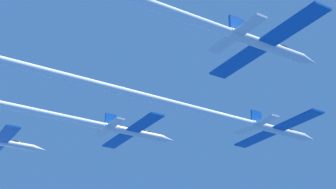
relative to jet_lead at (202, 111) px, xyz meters
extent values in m
cylinder|color=silver|center=(0.00, 14.51, -0.03)|extent=(1.19, 10.78, 1.19)
cone|color=silver|center=(0.00, 21.09, -0.03)|extent=(1.16, 2.37, 1.16)
ellipsoid|color=black|center=(0.00, 16.89, 0.48)|extent=(0.83, 2.16, 0.59)
cube|color=#0F51B2|center=(-4.69, 13.97, -0.03)|extent=(8.20, 2.37, 0.26)
cube|color=#0F51B2|center=(4.69, 13.97, -0.03)|extent=(8.20, 2.37, 0.26)
cube|color=#0F51B2|center=(0.00, 10.20, 1.43)|extent=(0.31, 1.94, 1.73)
cube|color=silver|center=(-2.44, 9.98, -0.03)|extent=(3.69, 1.42, 0.26)
cube|color=silver|center=(2.44, 9.98, -0.03)|extent=(3.69, 1.42, 0.26)
cylinder|color=white|center=(0.00, -10.71, -0.03)|extent=(1.07, 39.66, 1.07)
cylinder|color=silver|center=(-15.71, -2.55, 1.38)|extent=(1.19, 10.78, 1.19)
cone|color=silver|center=(-15.71, 4.03, 1.38)|extent=(1.16, 2.37, 1.16)
ellipsoid|color=black|center=(-15.71, -0.18, 1.89)|extent=(0.83, 2.16, 0.59)
cube|color=#0F51B2|center=(-20.40, -3.09, 1.38)|extent=(8.20, 2.37, 0.26)
cube|color=#0F51B2|center=(-11.02, -3.09, 1.38)|extent=(8.20, 2.37, 0.26)
cube|color=#0F51B2|center=(-15.71, -6.86, 2.84)|extent=(0.31, 1.94, 1.73)
cube|color=silver|center=(-18.15, -7.08, 1.38)|extent=(3.69, 1.42, 0.26)
cube|color=silver|center=(-13.27, -7.08, 1.38)|extent=(3.69, 1.42, 0.26)
cylinder|color=silver|center=(16.89, -2.76, 1.14)|extent=(1.19, 10.78, 1.19)
cone|color=silver|center=(16.89, 3.82, 1.14)|extent=(1.16, 2.37, 1.16)
ellipsoid|color=black|center=(16.89, -0.39, 1.64)|extent=(0.83, 2.16, 0.59)
cube|color=#0F51B2|center=(12.20, -3.30, 1.14)|extent=(8.20, 2.37, 0.26)
cube|color=#0F51B2|center=(21.58, -3.30, 1.14)|extent=(8.20, 2.37, 0.26)
cube|color=#0F51B2|center=(16.89, -7.07, 2.60)|extent=(0.31, 1.94, 1.73)
cube|color=silver|center=(14.45, -7.29, 1.14)|extent=(3.69, 1.42, 0.26)
cube|color=silver|center=(19.32, -7.29, 1.14)|extent=(3.69, 1.42, 0.26)
cylinder|color=silver|center=(-32.26, -19.60, 1.45)|extent=(1.19, 10.78, 1.19)
cone|color=silver|center=(-32.26, -13.02, 1.45)|extent=(1.16, 2.37, 1.16)
ellipsoid|color=black|center=(-32.26, -17.23, 1.95)|extent=(0.83, 2.16, 0.59)
cube|color=#0F51B2|center=(-27.57, -20.14, 1.45)|extent=(8.20, 2.37, 0.26)
camera|label=1|loc=(51.62, -37.19, -27.45)|focal=52.36mm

